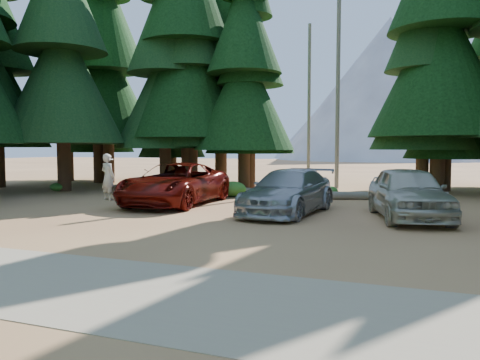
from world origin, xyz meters
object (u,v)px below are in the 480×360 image
at_px(log_mid, 266,191).
at_px(red_pickup, 175,184).
at_px(log_right, 384,196).
at_px(log_left, 223,191).
at_px(silver_minivan_right, 408,192).
at_px(frisbee_player, 108,177).
at_px(silver_minivan_center, 288,192).

bearing_deg(log_mid, red_pickup, -99.80).
distance_m(log_mid, log_right, 5.87).
relative_size(log_left, log_mid, 1.26).
bearing_deg(log_right, silver_minivan_right, -98.34).
distance_m(silver_minivan_right, log_mid, 9.39).
xyz_separation_m(silver_minivan_right, frisbee_player, (-10.87, -1.49, 0.37)).
xyz_separation_m(log_left, log_right, (7.91, 0.24, 0.04)).
bearing_deg(silver_minivan_center, log_left, 137.58).
bearing_deg(log_right, silver_minivan_center, -136.20).
relative_size(frisbee_player, log_left, 0.43).
xyz_separation_m(red_pickup, log_right, (8.10, 4.93, -0.69)).
bearing_deg(log_mid, log_right, 6.58).
xyz_separation_m(silver_minivan_right, log_right, (-1.08, 5.70, -0.70)).
distance_m(frisbee_player, log_left, 7.29).
xyz_separation_m(silver_minivan_center, frisbee_player, (-6.79, -1.34, 0.46)).
bearing_deg(log_right, log_left, 162.69).
height_order(silver_minivan_center, log_right, silver_minivan_center).
relative_size(silver_minivan_center, frisbee_player, 3.03).
bearing_deg(log_mid, silver_minivan_center, -53.82).
bearing_deg(log_left, silver_minivan_center, -70.01).
height_order(red_pickup, log_mid, red_pickup).
bearing_deg(log_right, red_pickup, -167.74).
relative_size(silver_minivan_center, log_right, 0.95).
height_order(silver_minivan_right, log_left, silver_minivan_right).
height_order(silver_minivan_right, log_mid, silver_minivan_right).
height_order(log_left, log_right, log_right).
distance_m(silver_minivan_right, log_right, 5.85).
height_order(silver_minivan_right, log_right, silver_minivan_right).
distance_m(silver_minivan_center, log_left, 7.49).
bearing_deg(log_left, log_right, -19.46).
height_order(silver_minivan_center, frisbee_player, frisbee_player).
bearing_deg(frisbee_player, log_right, -129.32).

